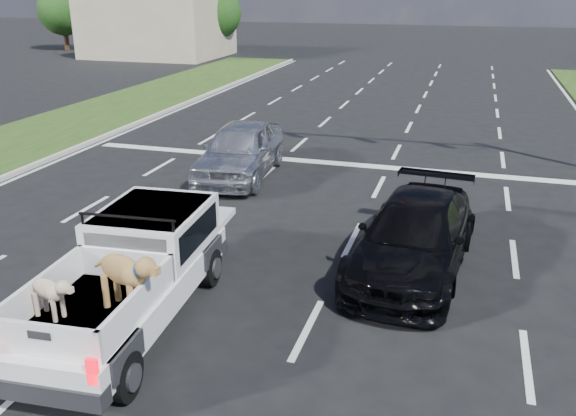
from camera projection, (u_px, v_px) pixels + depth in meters
The scene contains 10 objects.
ground at pixel (212, 314), 10.78m from camera, with size 160.00×160.00×0.00m, color black.
road_markings at pixel (307, 197), 16.67m from camera, with size 17.75×60.00×0.01m.
curb_left at pixel (16, 172), 18.57m from camera, with size 0.15×60.00×0.14m, color #AAA69C.
building_left at pixel (158, 27), 47.72m from camera, with size 10.00×8.00×4.40m, color #BCA98F.
tree_far_a at pixel (63, 10), 51.82m from camera, with size 4.20×4.20×5.40m.
tree_far_b at pixel (125, 11), 50.21m from camera, with size 4.20×4.20×5.40m.
tree_far_c at pixel (215, 12), 48.06m from camera, with size 4.20×4.20×5.40m.
pickup_truck at pixel (132, 272), 10.33m from camera, with size 2.30×5.23×1.92m.
silver_sedan at pixel (240, 150), 18.20m from camera, with size 1.93×4.79×1.63m, color silver.
black_coupe at pixel (414, 237), 12.20m from camera, with size 2.05×5.05×1.47m, color black.
Camera 1 is at (4.00, -8.66, 5.52)m, focal length 38.00 mm.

